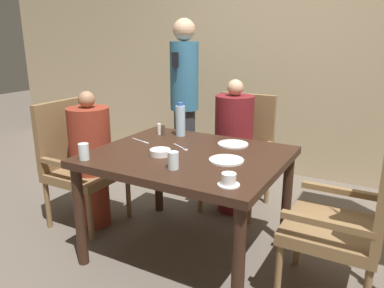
{
  "coord_description": "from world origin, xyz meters",
  "views": [
    {
      "loc": [
        1.16,
        -2.05,
        1.49
      ],
      "look_at": [
        0.0,
        0.05,
        0.79
      ],
      "focal_mm": 35.0,
      "sensor_mm": 36.0,
      "label": 1
    }
  ],
  "objects_px": {
    "plate_main_left": "(233,144)",
    "bowl_small": "(160,152)",
    "glass_tall_near": "(84,152)",
    "diner_in_far_chair": "(233,146)",
    "plate_main_right": "(226,160)",
    "standing_host": "(184,98)",
    "glass_tall_mid": "(173,160)",
    "chair_right_side": "(350,217)",
    "chair_far_side": "(240,148)",
    "teacup_with_saucer": "(229,180)",
    "diner_in_left_chair": "(91,159)",
    "water_bottle": "(180,120)",
    "chair_left_side": "(78,160)"
  },
  "relations": [
    {
      "from": "chair_far_side",
      "to": "chair_right_side",
      "type": "distance_m",
      "value": 1.38
    },
    {
      "from": "chair_right_side",
      "to": "plate_main_right",
      "type": "xyz_separation_m",
      "value": [
        -0.74,
        -0.03,
        0.22
      ]
    },
    {
      "from": "diner_in_left_chair",
      "to": "diner_in_far_chair",
      "type": "bearing_deg",
      "value": 41.6
    },
    {
      "from": "chair_far_side",
      "to": "water_bottle",
      "type": "xyz_separation_m",
      "value": [
        -0.28,
        -0.56,
        0.33
      ]
    },
    {
      "from": "chair_left_side",
      "to": "chair_right_side",
      "type": "bearing_deg",
      "value": 0.0
    },
    {
      "from": "water_bottle",
      "to": "bowl_small",
      "type": "bearing_deg",
      "value": -74.19
    },
    {
      "from": "diner_in_left_chair",
      "to": "diner_in_far_chair",
      "type": "relative_size",
      "value": 0.95
    },
    {
      "from": "diner_in_left_chair",
      "to": "chair_right_side",
      "type": "distance_m",
      "value": 1.9
    },
    {
      "from": "chair_left_side",
      "to": "water_bottle",
      "type": "bearing_deg",
      "value": 26.02
    },
    {
      "from": "glass_tall_mid",
      "to": "plate_main_left",
      "type": "bearing_deg",
      "value": 80.0
    },
    {
      "from": "diner_in_far_chair",
      "to": "plate_main_right",
      "type": "bearing_deg",
      "value": -70.32
    },
    {
      "from": "glass_tall_mid",
      "to": "water_bottle",
      "type": "bearing_deg",
      "value": 117.52
    },
    {
      "from": "chair_far_side",
      "to": "bowl_small",
      "type": "bearing_deg",
      "value": -97.41
    },
    {
      "from": "plate_main_right",
      "to": "glass_tall_near",
      "type": "height_order",
      "value": "glass_tall_near"
    },
    {
      "from": "chair_far_side",
      "to": "bowl_small",
      "type": "height_order",
      "value": "chair_far_side"
    },
    {
      "from": "standing_host",
      "to": "plate_main_right",
      "type": "distance_m",
      "value": 1.55
    },
    {
      "from": "water_bottle",
      "to": "chair_far_side",
      "type": "bearing_deg",
      "value": 63.81
    },
    {
      "from": "chair_right_side",
      "to": "chair_left_side",
      "type": "bearing_deg",
      "value": 180.0
    },
    {
      "from": "bowl_small",
      "to": "plate_main_left",
      "type": "bearing_deg",
      "value": 54.52
    },
    {
      "from": "diner_in_left_chair",
      "to": "bowl_small",
      "type": "height_order",
      "value": "diner_in_left_chair"
    },
    {
      "from": "chair_left_side",
      "to": "chair_far_side",
      "type": "relative_size",
      "value": 1.0
    },
    {
      "from": "teacup_with_saucer",
      "to": "bowl_small",
      "type": "height_order",
      "value": "teacup_with_saucer"
    },
    {
      "from": "chair_right_side",
      "to": "bowl_small",
      "type": "height_order",
      "value": "chair_right_side"
    },
    {
      "from": "chair_left_side",
      "to": "plate_main_right",
      "type": "height_order",
      "value": "chair_left_side"
    },
    {
      "from": "diner_in_far_chair",
      "to": "chair_right_side",
      "type": "xyz_separation_m",
      "value": [
        1.02,
        -0.78,
        -0.06
      ]
    },
    {
      "from": "diner_in_left_chair",
      "to": "standing_host",
      "type": "distance_m",
      "value": 1.21
    },
    {
      "from": "chair_left_side",
      "to": "glass_tall_mid",
      "type": "relative_size",
      "value": 9.6
    },
    {
      "from": "diner_in_left_chair",
      "to": "diner_in_far_chair",
      "type": "height_order",
      "value": "diner_in_far_chair"
    },
    {
      "from": "bowl_small",
      "to": "teacup_with_saucer",
      "type": "bearing_deg",
      "value": -23.2
    },
    {
      "from": "plate_main_right",
      "to": "water_bottle",
      "type": "distance_m",
      "value": 0.69
    },
    {
      "from": "bowl_small",
      "to": "glass_tall_near",
      "type": "relative_size",
      "value": 1.31
    },
    {
      "from": "plate_main_left",
      "to": "diner_in_far_chair",
      "type": "bearing_deg",
      "value": 112.02
    },
    {
      "from": "bowl_small",
      "to": "glass_tall_mid",
      "type": "relative_size",
      "value": 1.31
    },
    {
      "from": "plate_main_left",
      "to": "bowl_small",
      "type": "distance_m",
      "value": 0.55
    },
    {
      "from": "bowl_small",
      "to": "plate_main_right",
      "type": "bearing_deg",
      "value": 13.29
    },
    {
      "from": "plate_main_right",
      "to": "teacup_with_saucer",
      "type": "relative_size",
      "value": 1.85
    },
    {
      "from": "plate_main_left",
      "to": "glass_tall_mid",
      "type": "relative_size",
      "value": 2.09
    },
    {
      "from": "chair_left_side",
      "to": "plate_main_left",
      "type": "bearing_deg",
      "value": 14.98
    },
    {
      "from": "chair_far_side",
      "to": "teacup_with_saucer",
      "type": "relative_size",
      "value": 8.5
    },
    {
      "from": "standing_host",
      "to": "diner_in_far_chair",
      "type": "bearing_deg",
      "value": -28.68
    },
    {
      "from": "standing_host",
      "to": "water_bottle",
      "type": "distance_m",
      "value": 0.9
    },
    {
      "from": "diner_in_left_chair",
      "to": "bowl_small",
      "type": "relative_size",
      "value": 8.04
    },
    {
      "from": "diner_in_far_chair",
      "to": "diner_in_left_chair",
      "type": "bearing_deg",
      "value": -138.4
    },
    {
      "from": "glass_tall_near",
      "to": "glass_tall_mid",
      "type": "xyz_separation_m",
      "value": [
        0.58,
        0.13,
        0.0
      ]
    },
    {
      "from": "water_bottle",
      "to": "glass_tall_near",
      "type": "relative_size",
      "value": 2.5
    },
    {
      "from": "chair_right_side",
      "to": "plate_main_left",
      "type": "relative_size",
      "value": 4.58
    },
    {
      "from": "standing_host",
      "to": "glass_tall_mid",
      "type": "height_order",
      "value": "standing_host"
    },
    {
      "from": "teacup_with_saucer",
      "to": "glass_tall_mid",
      "type": "bearing_deg",
      "value": 168.72
    },
    {
      "from": "plate_main_left",
      "to": "teacup_with_saucer",
      "type": "relative_size",
      "value": 1.85
    },
    {
      "from": "chair_left_side",
      "to": "glass_tall_near",
      "type": "xyz_separation_m",
      "value": [
        0.52,
        -0.43,
        0.26
      ]
    }
  ]
}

